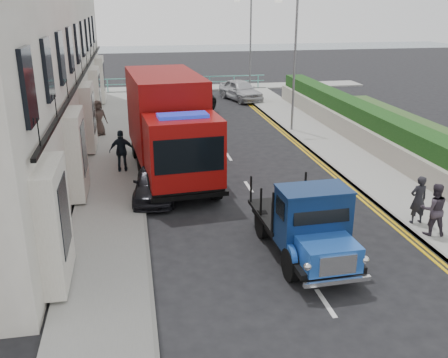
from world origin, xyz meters
TOP-DOWN VIEW (x-y plane):
  - ground at (0.00, 0.00)m, footprint 120.00×120.00m
  - pavement_west at (-5.20, 9.00)m, footprint 2.40×38.00m
  - pavement_east at (5.30, 9.00)m, footprint 2.60×38.00m
  - promenade at (0.00, 29.00)m, footprint 30.00×2.50m
  - sea_plane at (0.00, 60.00)m, footprint 120.00×120.00m
  - garden_east at (7.21, 9.00)m, footprint 1.45×28.00m
  - seafront_railing at (0.00, 28.20)m, footprint 13.00×0.08m
  - lamp_mid at (4.18, 14.00)m, footprint 1.23×0.18m
  - lamp_far at (4.18, 24.00)m, footprint 1.23×0.18m
  - bedford_lorry at (0.25, -0.03)m, footprint 2.00×4.69m
  - red_lorry at (-2.83, 8.01)m, footprint 3.22×7.88m
  - parked_car_front at (-3.60, 5.56)m, footprint 1.83×3.71m
  - parked_car_mid at (-2.60, 7.97)m, footprint 1.53×3.98m
  - parked_car_rear at (-2.60, 12.38)m, footprint 2.43×5.41m
  - seafront_car_left at (-0.96, 21.72)m, footprint 4.38×6.16m
  - seafront_car_right at (3.50, 23.51)m, footprint 2.88×4.63m
  - pedestrian_east_near at (4.40, 1.57)m, footprint 0.59×0.40m
  - pedestrian_east_far at (4.40, 0.73)m, footprint 0.91×0.78m
  - pedestrian_west_near at (-4.76, 8.49)m, footprint 1.02×0.44m
  - pedestrian_west_far at (-6.00, 14.71)m, footprint 1.07×0.93m

SIDE VIEW (x-z plane):
  - ground at x=0.00m, z-range 0.00..0.00m
  - sea_plane at x=0.00m, z-range 0.00..0.00m
  - pavement_west at x=-5.20m, z-range 0.00..0.12m
  - pavement_east at x=5.30m, z-range 0.00..0.12m
  - promenade at x=0.00m, z-range 0.00..0.12m
  - seafront_railing at x=0.00m, z-range 0.03..1.14m
  - parked_car_front at x=-3.60m, z-range 0.00..1.22m
  - parked_car_mid at x=-2.60m, z-range 0.00..1.29m
  - seafront_car_right at x=3.50m, z-range 0.00..1.47m
  - parked_car_rear at x=-2.60m, z-range 0.00..1.54m
  - seafront_car_left at x=-0.96m, z-range 0.00..1.56m
  - garden_east at x=7.21m, z-range 0.02..1.77m
  - pedestrian_east_near at x=4.40m, z-range 0.12..1.68m
  - pedestrian_east_far at x=4.40m, z-range 0.12..1.74m
  - pedestrian_west_near at x=-4.76m, z-range 0.12..1.84m
  - bedford_lorry at x=0.25m, z-range -0.09..2.10m
  - pedestrian_west_far at x=-6.00m, z-range 0.12..1.96m
  - red_lorry at x=-2.83m, z-range 0.13..4.16m
  - lamp_mid at x=4.18m, z-range 0.50..7.50m
  - lamp_far at x=4.18m, z-range 0.50..7.50m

